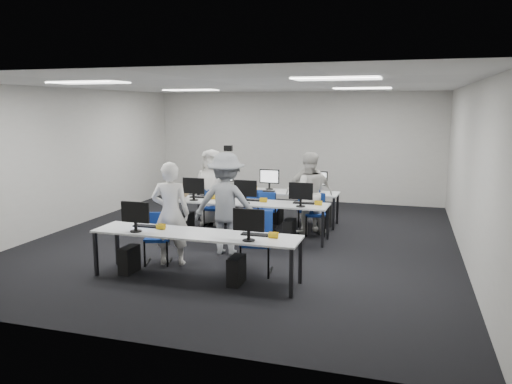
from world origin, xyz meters
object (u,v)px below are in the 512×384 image
(desk_mid, at_px, (248,204))
(chair_7, at_px, (308,218))
(desk_front, at_px, (195,236))
(student_2, at_px, (212,187))
(student_3, at_px, (309,192))
(student_0, at_px, (171,214))
(chair_2, at_px, (215,215))
(chair_0, at_px, (158,248))
(chair_1, at_px, (257,254))
(chair_6, at_px, (268,217))
(chair_5, at_px, (217,214))
(chair_4, at_px, (315,222))
(photographer, at_px, (226,204))
(chair_3, at_px, (253,219))
(student_1, at_px, (308,193))

(desk_mid, relative_size, chair_7, 3.44)
(desk_front, xyz_separation_m, student_2, (-1.13, 3.44, 0.16))
(student_3, bearing_deg, student_0, -135.95)
(chair_2, bearing_deg, chair_0, -97.31)
(chair_0, relative_size, chair_1, 0.86)
(chair_2, xyz_separation_m, chair_6, (1.16, 0.18, 0.00))
(chair_5, bearing_deg, chair_6, 20.74)
(chair_0, distance_m, chair_4, 3.44)
(chair_1, relative_size, student_2, 0.58)
(desk_mid, height_order, photographer, photographer)
(chair_7, height_order, student_2, student_2)
(chair_3, height_order, student_1, student_1)
(student_1, bearing_deg, chair_7, -106.41)
(chair_5, distance_m, student_0, 2.89)
(desk_front, height_order, chair_6, chair_6)
(chair_7, bearing_deg, desk_front, -119.16)
(chair_4, bearing_deg, desk_mid, -163.76)
(chair_0, xyz_separation_m, chair_4, (2.19, 2.65, -0.00))
(chair_7, bearing_deg, desk_mid, -154.85)
(student_1, bearing_deg, chair_5, -20.89)
(chair_6, xyz_separation_m, student_3, (0.87, 0.12, 0.56))
(chair_1, height_order, chair_6, chair_1)
(chair_0, bearing_deg, desk_front, -49.00)
(student_0, bearing_deg, chair_7, -136.26)
(chair_3, bearing_deg, student_2, 148.53)
(chair_6, bearing_deg, photographer, -103.71)
(chair_6, distance_m, student_2, 1.43)
(chair_5, bearing_deg, chair_1, -37.22)
(chair_2, bearing_deg, photographer, -70.43)
(student_0, bearing_deg, student_2, -95.53)
(chair_6, bearing_deg, desk_mid, -109.95)
(student_3, bearing_deg, chair_5, 168.21)
(desk_front, distance_m, chair_6, 3.45)
(student_0, xyz_separation_m, student_2, (-0.42, 2.85, -0.02))
(chair_6, relative_size, photographer, 0.46)
(desk_mid, relative_size, student_0, 1.86)
(chair_1, bearing_deg, student_0, 170.33)
(desk_front, distance_m, student_1, 3.45)
(student_1, relative_size, student_2, 1.01)
(chair_4, distance_m, student_2, 2.45)
(chair_3, height_order, student_2, student_2)
(desk_mid, xyz_separation_m, chair_0, (-0.94, -2.02, -0.42))
(student_0, bearing_deg, desk_front, 125.71)
(desk_front, distance_m, chair_5, 3.58)
(chair_2, distance_m, chair_6, 1.17)
(chair_6, height_order, student_1, student_1)
(chair_2, bearing_deg, chair_5, 88.53)
(chair_5, relative_size, student_3, 0.50)
(chair_4, height_order, student_3, student_3)
(chair_0, height_order, photographer, photographer)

